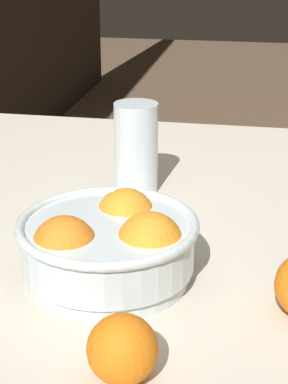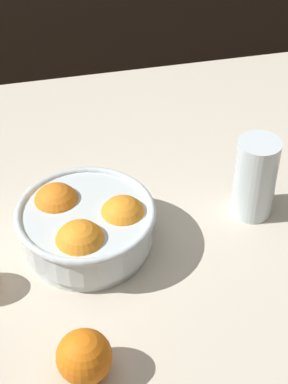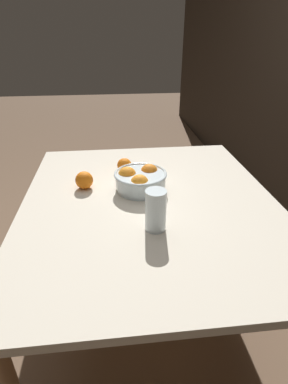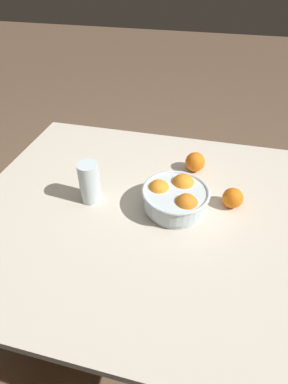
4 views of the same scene
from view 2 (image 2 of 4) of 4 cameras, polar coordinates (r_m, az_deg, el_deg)
The scene contains 4 objects.
dining_table at distance 1.15m, azimuth -0.22°, elevation -5.44°, with size 1.20×1.02×0.70m.
fruit_bowl at distance 1.03m, azimuth -5.16°, elevation -3.01°, with size 0.22×0.22×0.10m.
juice_glass at distance 1.10m, azimuth 9.80°, elevation 0.92°, with size 0.07×0.07×0.15m.
orange_loose_near_bowl at distance 0.88m, azimuth -5.34°, elevation -14.38°, with size 0.08×0.08×0.08m, color orange.
Camera 2 is at (-0.17, -0.77, 1.46)m, focal length 60.00 mm.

